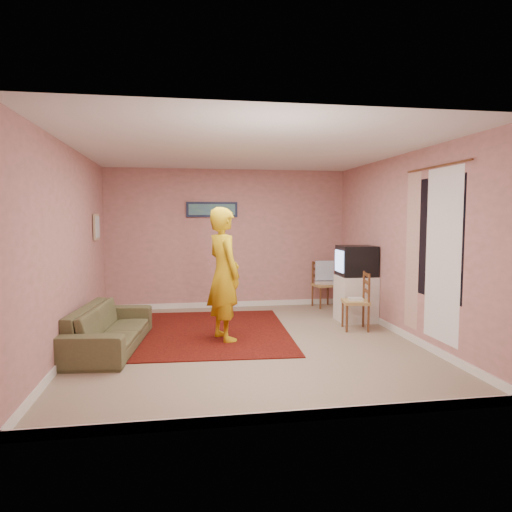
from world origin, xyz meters
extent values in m
plane|color=gray|center=(0.00, 0.00, 0.00)|extent=(5.00, 5.00, 0.00)
cube|color=tan|center=(0.00, 2.50, 1.30)|extent=(4.50, 0.02, 2.60)
cube|color=tan|center=(0.00, -2.50, 1.30)|extent=(4.50, 0.02, 2.60)
cube|color=tan|center=(-2.25, 0.00, 1.30)|extent=(0.02, 5.00, 2.60)
cube|color=tan|center=(2.25, 0.00, 1.30)|extent=(0.02, 5.00, 2.60)
cube|color=silver|center=(0.00, 0.00, 2.60)|extent=(4.50, 5.00, 0.02)
cube|color=white|center=(0.00, 2.49, 0.05)|extent=(4.50, 0.02, 0.10)
cube|color=white|center=(0.00, -2.49, 0.05)|extent=(4.50, 0.02, 0.10)
cube|color=white|center=(-2.24, 0.00, 0.05)|extent=(0.02, 5.00, 0.10)
cube|color=white|center=(2.24, 0.00, 0.05)|extent=(0.02, 5.00, 0.10)
cube|color=black|center=(2.24, -0.90, 1.45)|extent=(0.01, 1.10, 1.50)
cube|color=white|center=(2.23, -1.05, 1.25)|extent=(0.01, 0.75, 2.10)
cube|color=beige|center=(2.21, -0.35, 1.25)|extent=(0.01, 0.35, 2.10)
cylinder|color=brown|center=(2.20, -0.90, 2.32)|extent=(0.02, 1.40, 0.02)
cube|color=#141C39|center=(-0.30, 2.47, 1.85)|extent=(0.95, 0.03, 0.28)
cube|color=#32588C|center=(-0.30, 2.45, 1.85)|extent=(0.86, 0.01, 0.20)
cube|color=tan|center=(-2.22, 1.60, 1.55)|extent=(0.03, 0.38, 0.42)
cube|color=silver|center=(-2.20, 1.60, 1.55)|extent=(0.01, 0.30, 0.34)
cube|color=black|center=(-0.44, 0.63, 0.01)|extent=(2.39, 2.92, 0.01)
cube|color=silver|center=(1.95, 0.97, 0.37)|extent=(0.59, 0.54, 0.75)
cube|color=black|center=(1.95, 0.97, 1.00)|extent=(0.58, 0.53, 0.49)
cube|color=#8CB2F2|center=(1.66, 0.98, 1.00)|extent=(0.03, 0.41, 0.35)
cube|color=tan|center=(1.81, 2.20, 0.42)|extent=(0.46, 0.44, 0.05)
cube|color=brown|center=(1.81, 2.20, 0.64)|extent=(0.39, 0.11, 0.45)
cube|color=silver|center=(1.81, 2.20, 0.47)|extent=(0.41, 0.35, 0.06)
cube|color=#88B4DF|center=(1.81, 2.20, 0.70)|extent=(0.35, 0.04, 0.37)
cube|color=tan|center=(1.73, 0.42, 0.43)|extent=(0.44, 0.45, 0.05)
cube|color=brown|center=(1.73, 0.42, 0.65)|extent=(0.10, 0.40, 0.45)
cube|color=silver|center=(1.73, 0.42, 0.47)|extent=(0.23, 0.18, 0.04)
imported|color=brown|center=(-1.80, -0.03, 0.28)|extent=(0.96, 1.99, 0.56)
imported|color=gold|center=(-0.30, 0.16, 0.92)|extent=(0.65, 0.78, 1.84)
camera|label=1|loc=(-0.86, -6.07, 1.70)|focal=32.00mm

